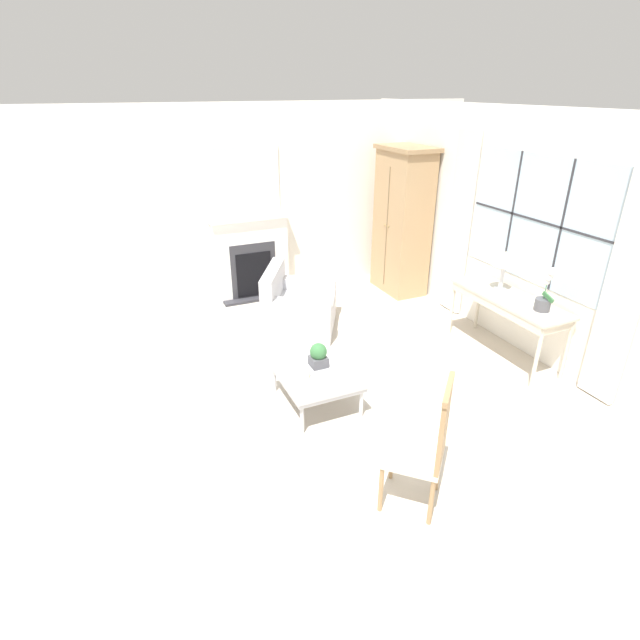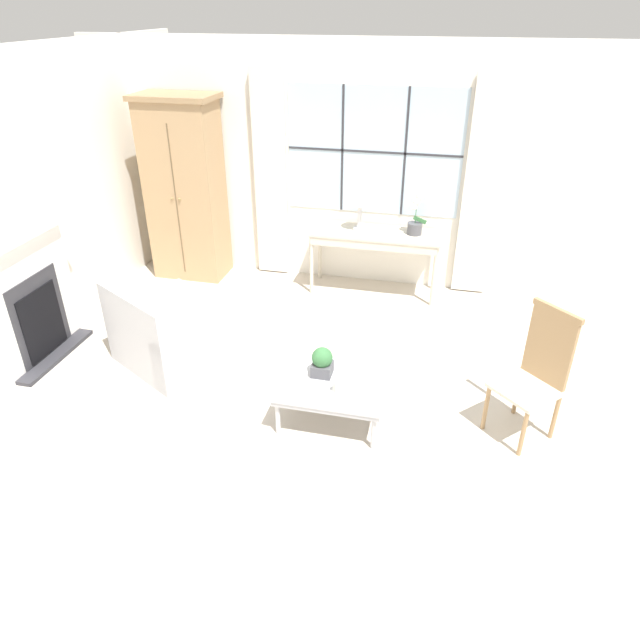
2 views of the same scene
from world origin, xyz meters
TOP-DOWN VIEW (x-y plane):
  - ground_plane at (0.00, 0.00)m, footprint 14.00×14.00m
  - wall_back_windowed at (0.00, 3.02)m, footprint 7.20×0.14m
  - wall_left at (-3.03, 0.60)m, footprint 0.06×7.20m
  - fireplace at (-2.91, 0.46)m, footprint 0.34×1.21m
  - armoire at (-2.25, 2.69)m, footprint 0.95×0.59m
  - console_table at (0.11, 2.68)m, footprint 1.53×0.51m
  - table_lamp at (-0.09, 2.72)m, footprint 0.26×0.26m
  - potted_orchid at (0.56, 2.72)m, footprint 0.21×0.17m
  - armchair_upholstered at (-1.57, 0.68)m, footprint 1.29×1.25m
  - side_chair_wooden at (1.75, 0.42)m, footprint 0.62×0.62m
  - coffee_table at (0.15, 0.20)m, footprint 0.89×0.73m
  - potted_plant_small at (0.03, 0.27)m, footprint 0.18×0.18m
  - pillar_candle at (0.21, 0.06)m, footprint 0.11×0.11m

SIDE VIEW (x-z plane):
  - ground_plane at x=0.00m, z-range 0.00..0.00m
  - armchair_upholstered at x=-1.57m, z-range -0.14..0.70m
  - coffee_table at x=0.15m, z-range 0.14..0.51m
  - pillar_candle at x=0.21m, z-range 0.36..0.47m
  - potted_plant_small at x=0.03m, z-range 0.37..0.62m
  - side_chair_wooden at x=1.75m, z-range 0.05..1.16m
  - console_table at x=0.11m, z-range 0.30..1.07m
  - fireplace at x=-2.91m, z-range -0.38..1.88m
  - potted_orchid at x=0.56m, z-range 0.71..1.21m
  - armoire at x=-2.25m, z-range 0.01..2.21m
  - table_lamp at x=-0.09m, z-range 0.90..1.38m
  - wall_back_windowed at x=0.00m, z-range -0.01..2.79m
  - wall_left at x=-3.03m, z-range 0.00..2.80m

